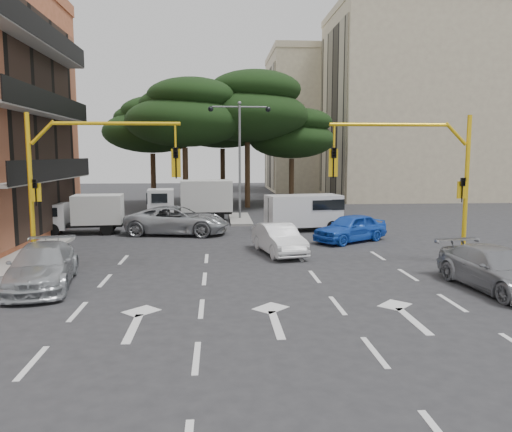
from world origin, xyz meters
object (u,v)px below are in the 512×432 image
(car_blue_compact, at_px, (350,228))
(car_silver_cross_a, at_px, (178,220))
(box_truck_a, at_px, (84,214))
(car_silver_wagon, at_px, (42,266))
(van_white, at_px, (303,212))
(car_silver_parked, at_px, (496,269))
(box_truck_b, at_px, (191,201))
(car_white_hatch, at_px, (279,239))
(signal_mast_right, at_px, (424,168))
(signal_mast_left, at_px, (78,169))
(street_lamp_center, at_px, (240,139))

(car_blue_compact, relative_size, car_silver_cross_a, 0.74)
(box_truck_a, bearing_deg, car_silver_wagon, -176.80)
(car_silver_cross_a, relative_size, van_white, 1.33)
(car_blue_compact, distance_m, car_silver_parked, 9.62)
(van_white, xyz_separation_m, box_truck_b, (-6.75, 4.50, 0.30))
(car_silver_parked, relative_size, box_truck_b, 0.87)
(car_white_hatch, distance_m, car_silver_parked, 9.12)
(car_silver_wagon, relative_size, van_white, 1.15)
(car_blue_compact, distance_m, van_white, 4.27)
(car_silver_cross_a, distance_m, van_white, 7.27)
(car_silver_parked, distance_m, box_truck_a, 21.10)
(signal_mast_right, distance_m, signal_mast_left, 13.61)
(car_blue_compact, bearing_deg, car_silver_wagon, -90.78)
(signal_mast_right, bearing_deg, signal_mast_left, 180.00)
(car_silver_cross_a, height_order, box_truck_b, box_truck_b)
(car_silver_cross_a, xyz_separation_m, van_white, (7.21, 0.81, 0.28))
(car_silver_wagon, bearing_deg, box_truck_a, 88.78)
(car_silver_parked, xyz_separation_m, box_truck_b, (-10.87, 17.70, 0.67))
(car_silver_wagon, xyz_separation_m, car_silver_parked, (15.01, -1.55, -0.01))
(street_lamp_center, xyz_separation_m, car_white_hatch, (1.21, -11.69, -4.76))
(signal_mast_left, height_order, box_truck_a, signal_mast_left)
(signal_mast_left, bearing_deg, car_blue_compact, 23.08)
(street_lamp_center, relative_size, car_white_hatch, 1.91)
(car_blue_compact, bearing_deg, signal_mast_left, -99.29)
(car_silver_parked, bearing_deg, car_blue_compact, 97.24)
(signal_mast_left, distance_m, box_truck_b, 14.19)
(car_silver_cross_a, distance_m, box_truck_a, 5.31)
(car_white_hatch, bearing_deg, box_truck_a, 135.57)
(car_silver_cross_a, xyz_separation_m, box_truck_b, (0.46, 5.31, 0.58))
(car_blue_compact, bearing_deg, signal_mast_right, -15.32)
(car_silver_wagon, height_order, box_truck_a, box_truck_a)
(car_silver_parked, bearing_deg, signal_mast_right, 93.74)
(car_silver_cross_a, bearing_deg, car_silver_parked, -127.37)
(box_truck_a, bearing_deg, signal_mast_left, -170.74)
(signal_mast_right, bearing_deg, car_blue_compact, 107.04)
(signal_mast_left, bearing_deg, van_white, 41.21)
(car_blue_compact, distance_m, box_truck_b, 11.95)
(van_white, xyz_separation_m, box_truck_a, (-12.48, -0.19, 0.03))
(car_blue_compact, bearing_deg, car_silver_parked, -18.11)
(car_white_hatch, height_order, box_truck_b, box_truck_b)
(car_white_hatch, bearing_deg, signal_mast_left, -175.82)
(street_lamp_center, height_order, car_silver_cross_a, street_lamp_center)
(street_lamp_center, height_order, car_blue_compact, street_lamp_center)
(car_silver_wagon, distance_m, car_silver_cross_a, 11.44)
(car_silver_wagon, distance_m, box_truck_a, 11.58)
(box_truck_a, xyz_separation_m, box_truck_b, (5.73, 4.69, 0.27))
(street_lamp_center, xyz_separation_m, box_truck_b, (-3.27, -0.50, -4.06))
(signal_mast_left, relative_size, street_lamp_center, 0.77)
(car_blue_compact, xyz_separation_m, car_silver_parked, (2.37, -9.32, -0.01))
(car_silver_wagon, bearing_deg, box_truck_b, 66.49)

